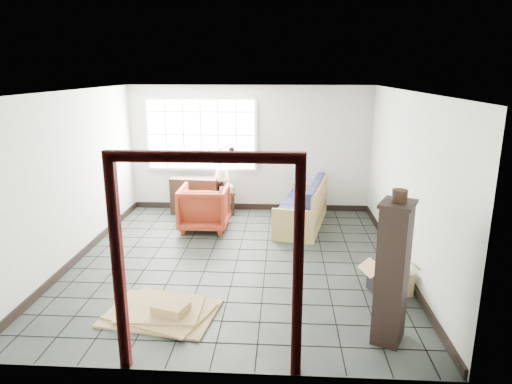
# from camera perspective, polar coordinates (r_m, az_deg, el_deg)

# --- Properties ---
(ground) EXTENTS (5.50, 5.50, 0.00)m
(ground) POSITION_cam_1_polar(r_m,az_deg,el_deg) (7.24, -2.38, -8.52)
(ground) COLOR black
(ground) RESTS_ON ground
(room_shell) EXTENTS (5.02, 5.52, 2.61)m
(room_shell) POSITION_cam_1_polar(r_m,az_deg,el_deg) (6.78, -2.50, 4.71)
(room_shell) COLOR silver
(room_shell) RESTS_ON ground
(window_panel) EXTENTS (2.32, 0.08, 1.52)m
(window_panel) POSITION_cam_1_polar(r_m,az_deg,el_deg) (9.54, -6.86, 7.13)
(window_panel) COLOR silver
(window_panel) RESTS_ON ground
(doorway_trim) EXTENTS (1.80, 0.08, 2.20)m
(doorway_trim) POSITION_cam_1_polar(r_m,az_deg,el_deg) (4.24, -6.26, -5.89)
(doorway_trim) COLOR #380C0D
(doorway_trim) RESTS_ON ground
(futon_sofa) EXTENTS (1.11, 2.06, 0.86)m
(futon_sofa) POSITION_cam_1_polar(r_m,az_deg,el_deg) (8.75, 6.14, -2.22)
(futon_sofa) COLOR #9F7F48
(futon_sofa) RESTS_ON ground
(armchair) EXTENTS (0.88, 0.82, 0.90)m
(armchair) POSITION_cam_1_polar(r_m,az_deg,el_deg) (8.55, -6.49, -1.67)
(armchair) COLOR #8E3714
(armchair) RESTS_ON ground
(side_table) EXTENTS (0.51, 0.51, 0.49)m
(side_table) POSITION_cam_1_polar(r_m,az_deg,el_deg) (9.42, -4.03, -0.35)
(side_table) COLOR black
(side_table) RESTS_ON ground
(table_lamp) EXTENTS (0.35, 0.35, 0.45)m
(table_lamp) POSITION_cam_1_polar(r_m,az_deg,el_deg) (9.37, -4.30, 2.07)
(table_lamp) COLOR black
(table_lamp) RESTS_ON side_table
(projector) EXTENTS (0.31, 0.27, 0.10)m
(projector) POSITION_cam_1_polar(r_m,az_deg,el_deg) (9.42, -3.82, 0.51)
(projector) COLOR silver
(projector) RESTS_ON side_table
(floor_lamp) EXTENTS (0.46, 0.30, 1.47)m
(floor_lamp) POSITION_cam_1_polar(r_m,az_deg,el_deg) (9.29, -3.73, 1.89)
(floor_lamp) COLOR black
(floor_lamp) RESTS_ON ground
(console_shelf) EXTENTS (1.00, 0.45, 0.75)m
(console_shelf) POSITION_cam_1_polar(r_m,az_deg,el_deg) (9.52, -7.63, -0.44)
(console_shelf) COLOR black
(console_shelf) RESTS_ON ground
(tall_shelf) EXTENTS (0.48, 0.53, 1.59)m
(tall_shelf) POSITION_cam_1_polar(r_m,az_deg,el_deg) (5.14, 16.70, -9.57)
(tall_shelf) COLOR black
(tall_shelf) RESTS_ON ground
(pot) EXTENTS (0.17, 0.17, 0.12)m
(pot) POSITION_cam_1_polar(r_m,az_deg,el_deg) (4.90, 17.53, -0.39)
(pot) COLOR black
(pot) RESTS_ON tall_shelf
(open_box) EXTENTS (0.86, 0.59, 0.45)m
(open_box) POSITION_cam_1_polar(r_m,az_deg,el_deg) (6.46, 16.40, -10.60)
(open_box) COLOR #998249
(open_box) RESTS_ON ground
(cardboard_pile) EXTENTS (1.44, 1.19, 0.19)m
(cardboard_pile) POSITION_cam_1_polar(r_m,az_deg,el_deg) (5.85, -11.60, -14.35)
(cardboard_pile) COLOR #998249
(cardboard_pile) RESTS_ON ground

